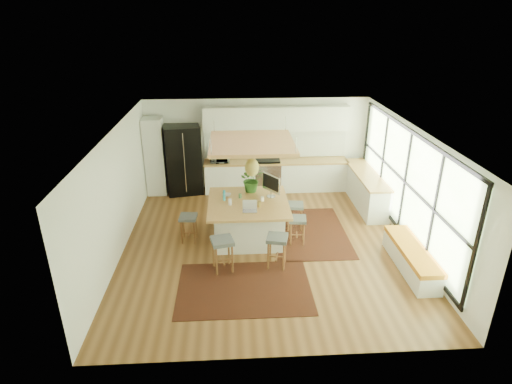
{
  "coord_description": "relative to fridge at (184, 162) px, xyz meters",
  "views": [
    {
      "loc": [
        -0.73,
        -8.5,
        5.01
      ],
      "look_at": [
        -0.2,
        0.5,
        1.1
      ],
      "focal_mm": 29.53,
      "sensor_mm": 36.0,
      "label": 1
    }
  ],
  "objects": [
    {
      "name": "pantry",
      "position": [
        -0.8,
        -0.01,
        0.2
      ],
      "size": [
        0.55,
        0.6,
        2.25
      ],
      "primitive_type": "cube",
      "color": "white",
      "rests_on": "floor"
    },
    {
      "name": "upper_cabinets",
      "position": [
        2.7,
        0.13,
        1.22
      ],
      "size": [
        4.2,
        0.34,
        0.7
      ],
      "primitive_type": "cube",
      "color": "white",
      "rests_on": "wall_back"
    },
    {
      "name": "island_bowl",
      "position": [
        1.27,
        -2.49,
        0.03
      ],
      "size": [
        0.22,
        0.22,
        0.05
      ],
      "primitive_type": "imported",
      "rotation": [
        0.0,
        0.0,
        -0.13
      ],
      "color": "white",
      "rests_on": "island"
    },
    {
      "name": "wall_left",
      "position": [
        -1.1,
        -3.19,
        0.42
      ],
      "size": [
        0.0,
        7.0,
        7.0
      ],
      "primitive_type": "plane",
      "rotation": [
        1.57,
        0.0,
        1.57
      ],
      "color": "white",
      "rests_on": "ground"
    },
    {
      "name": "monitor",
      "position": [
        2.32,
        -2.6,
        0.26
      ],
      "size": [
        0.53,
        0.62,
        0.56
      ],
      "primitive_type": null,
      "rotation": [
        0.0,
        0.0,
        -0.95
      ],
      "color": "#A5A5AA",
      "rests_on": "island"
    },
    {
      "name": "backsplash",
      "position": [
        2.7,
        0.29,
        0.43
      ],
      "size": [
        4.2,
        0.02,
        0.8
      ],
      "primitive_type": "cube",
      "color": "white",
      "rests_on": "wall_back"
    },
    {
      "name": "back_counter_top",
      "position": [
        2.7,
        -0.01,
        -0.03
      ],
      "size": [
        4.24,
        0.64,
        0.05
      ],
      "primitive_type": "cube",
      "color": "#AB793D",
      "rests_on": "back_counter_base"
    },
    {
      "name": "range",
      "position": [
        2.45,
        -0.01,
        -0.43
      ],
      "size": [
        0.76,
        0.62,
        1.0
      ],
      "primitive_type": null,
      "color": "#A5A5AA",
      "rests_on": "floor"
    },
    {
      "name": "rug_right",
      "position": [
        3.24,
        -2.72,
        -0.92
      ],
      "size": [
        1.8,
        2.6,
        0.01
      ],
      "primitive_type": "cube",
      "color": "black",
      "rests_on": "floor"
    },
    {
      "name": "island_bottle_4",
      "position": [
        1.56,
        -2.61,
        0.1
      ],
      "size": [
        0.07,
        0.07,
        0.19
      ],
      "primitive_type": "cylinder",
      "color": "#538A54",
      "rests_on": "island"
    },
    {
      "name": "stool_left_side",
      "position": [
        0.37,
        -2.94,
        -0.57
      ],
      "size": [
        0.41,
        0.41,
        0.65
      ],
      "primitive_type": null,
      "rotation": [
        0.0,
        0.0,
        -1.64
      ],
      "color": "#4B5153",
      "rests_on": "floor"
    },
    {
      "name": "ceiling_panel",
      "position": [
        1.85,
        -2.79,
        1.12
      ],
      "size": [
        1.86,
        1.86,
        0.8
      ],
      "primitive_type": null,
      "color": "#AB793D",
      "rests_on": "ceiling"
    },
    {
      "name": "floor",
      "position": [
        2.15,
        -3.19,
        -0.93
      ],
      "size": [
        7.0,
        7.0,
        0.0
      ],
      "primitive_type": "plane",
      "color": "brown",
      "rests_on": "ground"
    },
    {
      "name": "fridge",
      "position": [
        0.0,
        0.0,
        0.0
      ],
      "size": [
        1.12,
        0.95,
        2.02
      ],
      "primitive_type": null,
      "rotation": [
        0.0,
        0.0,
        0.17
      ],
      "color": "black",
      "rests_on": "floor"
    },
    {
      "name": "stool_right_back",
      "position": [
        2.92,
        -2.49,
        -0.57
      ],
      "size": [
        0.44,
        0.44,
        0.67
      ],
      "primitive_type": null,
      "rotation": [
        0.0,
        0.0,
        1.45
      ],
      "color": "#4B5153",
      "rests_on": "floor"
    },
    {
      "name": "island_bottle_3",
      "position": [
        2.11,
        -2.81,
        0.1
      ],
      "size": [
        0.07,
        0.07,
        0.19
      ],
      "primitive_type": "cylinder",
      "color": "white",
      "rests_on": "island"
    },
    {
      "name": "ceiling",
      "position": [
        2.15,
        -3.19,
        1.78
      ],
      "size": [
        7.0,
        7.0,
        0.0
      ],
      "primitive_type": "plane",
      "rotation": [
        3.14,
        0.0,
        0.0
      ],
      "color": "white",
      "rests_on": "ground"
    },
    {
      "name": "back_counter_base",
      "position": [
        2.7,
        -0.01,
        -0.49
      ],
      "size": [
        4.2,
        0.6,
        0.88
      ],
      "primitive_type": "cube",
      "color": "white",
      "rests_on": "floor"
    },
    {
      "name": "wall_back",
      "position": [
        2.15,
        0.31,
        0.42
      ],
      "size": [
        6.5,
        0.0,
        6.5
      ],
      "primitive_type": "plane",
      "rotation": [
        1.57,
        0.0,
        0.0
      ],
      "color": "white",
      "rests_on": "ground"
    },
    {
      "name": "wall_front",
      "position": [
        2.15,
        -6.69,
        0.42
      ],
      "size": [
        6.5,
        0.0,
        6.5
      ],
      "primitive_type": "plane",
      "rotation": [
        -1.57,
        0.0,
        0.0
      ],
      "color": "white",
      "rests_on": "ground"
    },
    {
      "name": "right_counter_top",
      "position": [
        5.08,
        -1.19,
        -0.03
      ],
      "size": [
        0.64,
        2.54,
        0.05
      ],
      "primitive_type": "cube",
      "color": "#AB793D",
      "rests_on": "right_counter_base"
    },
    {
      "name": "island_bottle_1",
      "position": [
        1.36,
        -3.01,
        0.1
      ],
      "size": [
        0.07,
        0.07,
        0.19
      ],
      "primitive_type": "cylinder",
      "color": "white",
      "rests_on": "island"
    },
    {
      "name": "microwave",
      "position": [
        1.05,
        -0.02,
        0.19
      ],
      "size": [
        0.57,
        0.33,
        0.38
      ],
      "primitive_type": "imported",
      "rotation": [
        0.0,
        0.0,
        0.04
      ],
      "color": "#A5A5AA",
      "rests_on": "back_counter_top"
    },
    {
      "name": "stool_right_front",
      "position": [
        2.88,
        -3.19,
        -0.57
      ],
      "size": [
        0.43,
        0.43,
        0.65
      ],
      "primitive_type": null,
      "rotation": [
        0.0,
        0.0,
        1.46
      ],
      "color": "#4B5153",
      "rests_on": "floor"
    },
    {
      "name": "stool_near_right",
      "position": [
        2.31,
        -4.12,
        -0.57
      ],
      "size": [
        0.5,
        0.5,
        0.71
      ],
      "primitive_type": null,
      "rotation": [
        0.0,
        0.0,
        -0.23
      ],
      "color": "#4B5153",
      "rests_on": "floor"
    },
    {
      "name": "window_bench",
      "position": [
        5.1,
        -4.39,
        -0.68
      ],
      "size": [
        0.52,
        2.0,
        0.5
      ],
      "primitive_type": null,
      "color": "white",
      "rests_on": "floor"
    },
    {
      "name": "island_plant",
      "position": [
        1.88,
        -2.24,
        0.25
      ],
      "size": [
        0.67,
        0.72,
        0.49
      ],
      "primitive_type": "imported",
      "rotation": [
        0.0,
        0.0,
        0.18
      ],
      "color": "#1E4C19",
      "rests_on": "island"
    },
    {
      "name": "laptop",
      "position": [
        1.78,
        -3.35,
        0.12
      ],
      "size": [
        0.33,
        0.35,
        0.24
      ],
      "primitive_type": null,
      "rotation": [
        0.0,
        0.0,
        -0.04
      ],
      "color": "#A5A5AA",
      "rests_on": "island"
    },
    {
      "name": "rug_near",
      "position": [
        1.59,
        -4.88,
        -0.92
      ],
      "size": [
        2.6,
        1.8,
        0.01
      ],
      "primitive_type": "cube",
      "color": "black",
      "rests_on": "floor"
    },
    {
      "name": "wall_right",
      "position": [
        5.4,
        -3.19,
        0.42
      ],
      "size": [
        0.0,
        7.0,
        7.0
      ],
      "primitive_type": "plane",
      "rotation": [
        1.57,
        0.0,
        -1.57
      ],
      "color": "white",
      "rests_on": "ground"
    },
    {
      "name": "right_counter_base",
      "position": [
        5.08,
        -1.19,
        -0.49
      ],
      "size": [
        0.6,
        2.5,
        0.88
      ],
      "primitive_type": "cube",
      "color": "white",
      "rests_on": "floor"
    },
    {
      "name": "island",
      "position": [
        1.76,
        -2.86,
        -0.46
      ],
      "size": [
        1.85,
        1.85,
        0.93
      ],
      "primitive_type": null,
      "color": "#AB793D",
      "rests_on": "floor"
    },
    {
      "name": "window_wall",
      "position": [
        5.37,
        -3.19,
        0.47
      ],
      "size": [
        0.1,
        6.2,
        2.6
      ],
      "primitive_type": null,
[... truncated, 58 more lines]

